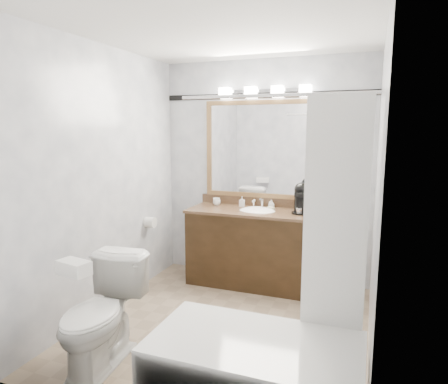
{
  "coord_description": "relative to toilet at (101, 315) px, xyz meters",
  "views": [
    {
      "loc": [
        1.15,
        -3.12,
        1.74
      ],
      "look_at": [
        -0.14,
        0.35,
        1.15
      ],
      "focal_mm": 32.0,
      "sensor_mm": 36.0,
      "label": 1
    }
  ],
  "objects": [
    {
      "name": "accent_stripe",
      "position": [
        0.65,
        2.17,
        1.7
      ],
      "size": [
        2.4,
        0.01,
        0.06
      ],
      "primitive_type": "cube",
      "color": "black",
      "rests_on": "room"
    },
    {
      "name": "room",
      "position": [
        0.65,
        0.88,
        0.85
      ],
      "size": [
        2.42,
        2.62,
        2.52
      ],
      "color": "gray",
      "rests_on": "ground"
    },
    {
      "name": "toilet",
      "position": [
        0.0,
        0.0,
        0.0
      ],
      "size": [
        0.51,
        0.81,
        0.79
      ],
      "primitive_type": "imported",
      "rotation": [
        0.0,
        0.0,
        0.09
      ],
      "color": "white",
      "rests_on": "ground"
    },
    {
      "name": "soap_bottle_b",
      "position": [
        0.76,
        2.09,
        0.5
      ],
      "size": [
        0.08,
        0.08,
        0.09
      ],
      "primitive_type": "imported",
      "rotation": [
        0.0,
        0.0,
        0.18
      ],
      "color": "white",
      "rests_on": "vanity"
    },
    {
      "name": "bathtub",
      "position": [
        1.2,
        -0.02,
        -0.12
      ],
      "size": [
        1.3,
        0.75,
        1.96
      ],
      "color": "white",
      "rests_on": "ground"
    },
    {
      "name": "cup_right",
      "position": [
        0.1,
        2.07,
        0.49
      ],
      "size": [
        0.1,
        0.1,
        0.08
      ],
      "primitive_type": "imported",
      "rotation": [
        0.0,
        0.0,
        0.22
      ],
      "color": "white",
      "rests_on": "vanity"
    },
    {
      "name": "soap_bar",
      "position": [
        0.77,
        2.01,
        0.47
      ],
      "size": [
        0.09,
        0.07,
        0.02
      ],
      "primitive_type": "cube",
      "rotation": [
        0.0,
        0.0,
        -0.23
      ],
      "color": "beige",
      "rests_on": "vanity"
    },
    {
      "name": "mirror",
      "position": [
        0.65,
        2.16,
        1.1
      ],
      "size": [
        1.4,
        0.04,
        1.1
      ],
      "color": "#9C7346",
      "rests_on": "room"
    },
    {
      "name": "vanity_light_bar",
      "position": [
        0.65,
        2.1,
        1.74
      ],
      "size": [
        1.02,
        0.14,
        0.12
      ],
      "color": "silver",
      "rests_on": "room"
    },
    {
      "name": "coffee_maker",
      "position": [
        1.11,
        1.93,
        0.62
      ],
      "size": [
        0.17,
        0.21,
        0.32
      ],
      "rotation": [
        0.0,
        0.0,
        -0.04
      ],
      "color": "black",
      "rests_on": "vanity"
    },
    {
      "name": "vanity",
      "position": [
        0.65,
        1.89,
        0.05
      ],
      "size": [
        1.53,
        0.58,
        0.97
      ],
      "color": "black",
      "rests_on": "ground"
    },
    {
      "name": "soap_bottle_a",
      "position": [
        0.42,
        2.05,
        0.51
      ],
      "size": [
        0.06,
        0.06,
        0.12
      ],
      "primitive_type": "imported",
      "rotation": [
        0.0,
        0.0,
        -0.08
      ],
      "color": "white",
      "rests_on": "vanity"
    },
    {
      "name": "tp_roll",
      "position": [
        -0.49,
        1.54,
        0.3
      ],
      "size": [
        0.11,
        0.12,
        0.12
      ],
      "primitive_type": "cylinder",
      "rotation": [
        0.0,
        1.57,
        0.0
      ],
      "color": "white",
      "rests_on": "room"
    },
    {
      "name": "cup_left",
      "position": [
        0.12,
        2.01,
        0.49
      ],
      "size": [
        0.1,
        0.1,
        0.07
      ],
      "primitive_type": "imported",
      "rotation": [
        0.0,
        0.0,
        0.15
      ],
      "color": "white",
      "rests_on": "vanity"
    },
    {
      "name": "tissue_box",
      "position": [
        0.0,
        -0.24,
        0.44
      ],
      "size": [
        0.24,
        0.16,
        0.09
      ],
      "primitive_type": "cube",
      "rotation": [
        0.0,
        0.0,
        -0.19
      ],
      "color": "white",
      "rests_on": "toilet"
    }
  ]
}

